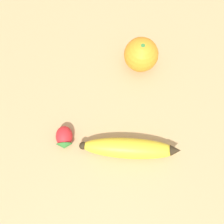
% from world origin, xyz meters
% --- Properties ---
extents(ground_plane, '(3.00, 3.00, 0.00)m').
position_xyz_m(ground_plane, '(0.00, 0.00, 0.00)').
color(ground_plane, tan).
extents(banana, '(0.21, 0.14, 0.04)m').
position_xyz_m(banana, '(0.04, 0.13, 0.02)').
color(banana, yellow).
rests_on(banana, ground_plane).
extents(orange, '(0.08, 0.08, 0.08)m').
position_xyz_m(orange, '(0.13, -0.08, 0.04)').
color(orange, orange).
rests_on(orange, ground_plane).
extents(strawberry, '(0.06, 0.06, 0.04)m').
position_xyz_m(strawberry, '(0.18, 0.18, 0.02)').
color(strawberry, red).
rests_on(strawberry, ground_plane).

